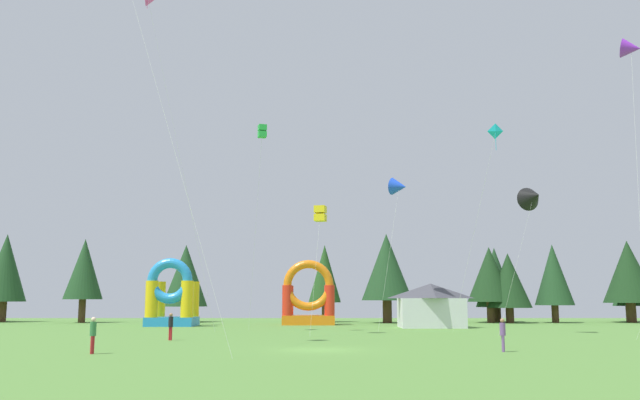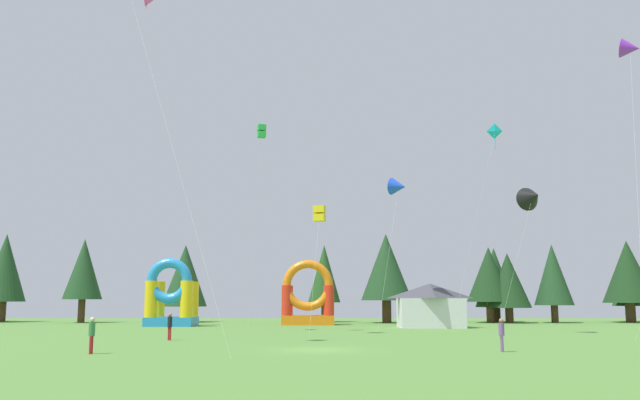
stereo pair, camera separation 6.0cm
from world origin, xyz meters
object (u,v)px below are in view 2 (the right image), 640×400
at_px(kite_green_box, 264,132).
at_px(inflatable_blue_arch, 310,301).
at_px(kite_black_delta, 535,197).
at_px(kite_yellow_box, 322,214).
at_px(kite_purple_delta, 633,48).
at_px(festival_tent, 433,306).
at_px(person_left_edge, 94,332).
at_px(person_midfield, 172,324).
at_px(kite_cyan_diamond, 497,134).
at_px(kite_blue_delta, 401,187).
at_px(person_near_camera, 504,332).
at_px(inflatable_red_slide, 174,300).

bearing_deg(kite_green_box, inflatable_blue_arch, 77.56).
distance_m(kite_black_delta, kite_yellow_box, 16.72).
distance_m(kite_purple_delta, festival_tent, 30.14).
bearing_deg(person_left_edge, kite_green_box, -13.27).
xyz_separation_m(kite_green_box, person_midfield, (-4.91, -9.90, -15.40)).
relative_size(kite_cyan_diamond, person_midfield, 9.30).
distance_m(kite_black_delta, kite_blue_delta, 12.92).
bearing_deg(person_left_edge, kite_black_delta, -53.15).
bearing_deg(kite_blue_delta, kite_black_delta, -41.97).
distance_m(person_midfield, person_near_camera, 21.29).
height_order(person_left_edge, person_midfield, person_left_edge).
distance_m(kite_purple_delta, kite_yellow_box, 24.37).
bearing_deg(kite_purple_delta, kite_blue_delta, 121.38).
bearing_deg(festival_tent, person_near_camera, -92.34).
relative_size(kite_cyan_diamond, person_near_camera, 9.75).
bearing_deg(person_near_camera, festival_tent, -179.60).
distance_m(kite_green_box, person_left_edge, 26.59).
relative_size(kite_blue_delta, inflatable_red_slide, 2.05).
height_order(kite_black_delta, person_midfield, kite_black_delta).
xyz_separation_m(person_midfield, person_near_camera, (19.03, -9.56, -0.05)).
relative_size(kite_purple_delta, kite_blue_delta, 1.38).
height_order(kite_black_delta, person_left_edge, kite_black_delta).
relative_size(kite_black_delta, person_left_edge, 6.51).
bearing_deg(kite_yellow_box, inflatable_red_slide, 133.53).
bearing_deg(kite_black_delta, inflatable_red_slide, 153.63).
bearing_deg(inflatable_blue_arch, kite_yellow_box, -86.31).
distance_m(kite_black_delta, person_left_edge, 34.57).
height_order(kite_yellow_box, person_left_edge, kite_yellow_box).
xyz_separation_m(kite_cyan_diamond, person_left_edge, (-25.11, -18.56, -14.61)).
distance_m(kite_purple_delta, kite_green_box, 28.17).
distance_m(kite_black_delta, person_near_camera, 20.79).
xyz_separation_m(kite_blue_delta, inflatable_red_slide, (-22.02, 7.10, -10.26)).
relative_size(person_midfield, festival_tent, 0.30).
bearing_deg(kite_black_delta, person_midfield, -164.44).
bearing_deg(kite_yellow_box, person_near_camera, -61.28).
height_order(kite_purple_delta, kite_blue_delta, kite_purple_delta).
xyz_separation_m(kite_green_box, inflatable_blue_arch, (3.62, 16.39, -14.00)).
relative_size(kite_purple_delta, person_near_camera, 11.31).
bearing_deg(kite_black_delta, festival_tent, 116.87).
bearing_deg(person_midfield, kite_blue_delta, 82.98).
distance_m(person_left_edge, inflatable_red_slide, 34.05).
xyz_separation_m(person_near_camera, festival_tent, (1.19, 29.14, 1.06)).
bearing_deg(person_left_edge, kite_yellow_box, -27.81).
xyz_separation_m(kite_yellow_box, inflatable_blue_arch, (-1.22, 18.92, -6.80)).
relative_size(kite_purple_delta, kite_cyan_diamond, 1.16).
xyz_separation_m(kite_black_delta, person_left_edge, (-27.80, -18.22, -9.50)).
relative_size(kite_black_delta, inflatable_red_slide, 1.73).
distance_m(kite_yellow_box, inflatable_blue_arch, 20.14).
bearing_deg(person_midfield, inflatable_blue_arch, 111.92).
distance_m(person_midfield, inflatable_red_slide, 23.56).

